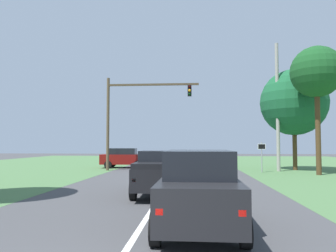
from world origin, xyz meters
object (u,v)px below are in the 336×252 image
at_px(utility_pole_right, 278,107).
at_px(extra_tree_1, 317,73).
at_px(traffic_light, 132,109).
at_px(crossing_suv_far, 124,158).
at_px(red_suv_near, 199,188).
at_px(oak_tree_right, 294,102).
at_px(keep_moving_sign, 262,153).
at_px(pickup_truck_lead, 161,172).

height_order(utility_pole_right, extra_tree_1, utility_pole_right).
distance_m(traffic_light, crossing_suv_far, 5.32).
relative_size(red_suv_near, oak_tree_right, 0.53).
bearing_deg(utility_pole_right, traffic_light, -179.35).
distance_m(keep_moving_sign, utility_pole_right, 4.17).
bearing_deg(utility_pole_right, oak_tree_right, 39.32).
relative_size(utility_pole_right, extra_tree_1, 1.13).
bearing_deg(red_suv_near, crossing_suv_far, 106.50).
xyz_separation_m(keep_moving_sign, crossing_suv_far, (-11.57, 4.13, -0.55)).
xyz_separation_m(red_suv_near, keep_moving_sign, (5.13, 17.61, 0.46)).
height_order(keep_moving_sign, crossing_suv_far, keep_moving_sign).
distance_m(pickup_truck_lead, extra_tree_1, 15.52).
xyz_separation_m(red_suv_near, extra_tree_1, (8.67, 15.69, 6.21)).
distance_m(red_suv_near, traffic_light, 19.77).
height_order(pickup_truck_lead, extra_tree_1, extra_tree_1).
bearing_deg(oak_tree_right, crossing_suv_far, 174.00).
xyz_separation_m(red_suv_near, traffic_light, (-5.18, 18.65, 4.05)).
distance_m(pickup_truck_lead, crossing_suv_far, 16.67).
bearing_deg(keep_moving_sign, traffic_light, 174.23).
bearing_deg(traffic_light, pickup_truck_lead, -74.11).
relative_size(red_suv_near, utility_pole_right, 0.44).
bearing_deg(pickup_truck_lead, crossing_suv_far, 107.16).
height_order(traffic_light, oak_tree_right, oak_tree_right).
bearing_deg(crossing_suv_far, pickup_truck_lead, -72.84).
relative_size(pickup_truck_lead, utility_pole_right, 0.52).
xyz_separation_m(crossing_suv_far, extra_tree_1, (15.11, -6.04, 6.30)).
relative_size(red_suv_near, pickup_truck_lead, 0.84).
bearing_deg(utility_pole_right, keep_moving_sign, -142.74).
height_order(keep_moving_sign, extra_tree_1, extra_tree_1).
height_order(crossing_suv_far, utility_pole_right, utility_pole_right).
distance_m(oak_tree_right, crossing_suv_far, 15.64).
relative_size(red_suv_near, extra_tree_1, 0.50).
height_order(pickup_truck_lead, traffic_light, traffic_light).
xyz_separation_m(keep_moving_sign, extra_tree_1, (3.54, -1.91, 5.75)).
relative_size(oak_tree_right, utility_pole_right, 0.82).
height_order(red_suv_near, crossing_suv_far, red_suv_near).
bearing_deg(red_suv_near, keep_moving_sign, 73.75).
distance_m(utility_pole_right, extra_tree_1, 4.21).
xyz_separation_m(traffic_light, utility_pole_right, (11.85, 0.13, 0.10)).
relative_size(traffic_light, crossing_suv_far, 1.80).
distance_m(pickup_truck_lead, traffic_light, 13.97).
relative_size(keep_moving_sign, oak_tree_right, 0.27).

